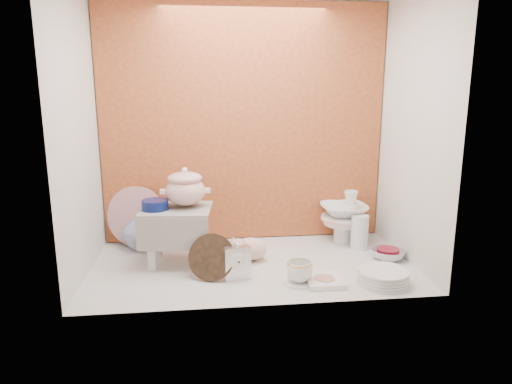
# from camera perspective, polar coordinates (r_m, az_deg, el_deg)

# --- Properties ---
(ground) EXTENTS (1.80, 1.80, 0.00)m
(ground) POSITION_cam_1_polar(r_m,az_deg,el_deg) (2.67, -0.38, -8.92)
(ground) COLOR silver
(ground) RESTS_ON ground
(niche_shell) EXTENTS (1.86, 1.03, 1.53)m
(niche_shell) POSITION_cam_1_polar(r_m,az_deg,el_deg) (2.66, -0.85, 11.55)
(niche_shell) COLOR #B6622D
(niche_shell) RESTS_ON ground
(step_stool) EXTENTS (0.41, 0.37, 0.32)m
(step_stool) POSITION_cam_1_polar(r_m,az_deg,el_deg) (2.69, -9.60, -5.27)
(step_stool) COLOR silver
(step_stool) RESTS_ON ground
(soup_tureen) EXTENTS (0.29, 0.29, 0.23)m
(soup_tureen) POSITION_cam_1_polar(r_m,az_deg,el_deg) (2.64, -8.65, 0.61)
(soup_tureen) COLOR white
(soup_tureen) RESTS_ON step_stool
(cobalt_bowl) EXTENTS (0.15, 0.15, 0.05)m
(cobalt_bowl) POSITION_cam_1_polar(r_m,az_deg,el_deg) (2.63, -12.23, -1.53)
(cobalt_bowl) COLOR #0B1753
(cobalt_bowl) RESTS_ON step_stool
(floral_platter) EXTENTS (0.39, 0.18, 0.38)m
(floral_platter) POSITION_cam_1_polar(r_m,az_deg,el_deg) (3.02, -14.42, -2.91)
(floral_platter) COLOR silver
(floral_platter) RESTS_ON ground
(blue_white_vase) EXTENTS (0.26, 0.26, 0.26)m
(blue_white_vase) POSITION_cam_1_polar(r_m,az_deg,el_deg) (2.98, -13.65, -4.28)
(blue_white_vase) COLOR silver
(blue_white_vase) RESTS_ON ground
(lacquer_tray) EXTENTS (0.27, 0.18, 0.24)m
(lacquer_tray) POSITION_cam_1_polar(r_m,az_deg,el_deg) (2.46, -5.46, -7.96)
(lacquer_tray) COLOR black
(lacquer_tray) RESTS_ON ground
(mantel_clock) EXTENTS (0.14, 0.07, 0.20)m
(mantel_clock) POSITION_cam_1_polar(r_m,az_deg,el_deg) (2.45, -2.30, -8.49)
(mantel_clock) COLOR silver
(mantel_clock) RESTS_ON ground
(plush_pig) EXTENTS (0.28, 0.23, 0.15)m
(plush_pig) POSITION_cam_1_polar(r_m,az_deg,el_deg) (2.71, -0.74, -6.93)
(plush_pig) COLOR beige
(plush_pig) RESTS_ON ground
(teacup_saucer) EXTENTS (0.22, 0.22, 0.01)m
(teacup_saucer) POSITION_cam_1_polar(r_m,az_deg,el_deg) (2.45, 5.29, -10.89)
(teacup_saucer) COLOR white
(teacup_saucer) RESTS_ON ground
(gold_rim_teacup) EXTENTS (0.14, 0.14, 0.11)m
(gold_rim_teacup) POSITION_cam_1_polar(r_m,az_deg,el_deg) (2.43, 5.32, -9.62)
(gold_rim_teacup) COLOR white
(gold_rim_teacup) RESTS_ON teacup_saucer
(lattice_dish) EXTENTS (0.19, 0.19, 0.03)m
(lattice_dish) POSITION_cam_1_polar(r_m,az_deg,el_deg) (2.46, 8.38, -10.69)
(lattice_dish) COLOR white
(lattice_dish) RESTS_ON ground
(dinner_plate_stack) EXTENTS (0.27, 0.27, 0.07)m
(dinner_plate_stack) POSITION_cam_1_polar(r_m,az_deg,el_deg) (2.51, 15.27, -9.96)
(dinner_plate_stack) COLOR white
(dinner_plate_stack) RESTS_ON ground
(crystal_bowl) EXTENTS (0.21, 0.21, 0.06)m
(crystal_bowl) POSITION_cam_1_polar(r_m,az_deg,el_deg) (2.85, 15.80, -7.35)
(crystal_bowl) COLOR silver
(crystal_bowl) RESTS_ON ground
(clear_glass_vase) EXTENTS (0.13, 0.13, 0.21)m
(clear_glass_vase) POSITION_cam_1_polar(r_m,az_deg,el_deg) (2.97, 12.53, -4.79)
(clear_glass_vase) COLOR silver
(clear_glass_vase) RESTS_ON ground
(porcelain_tower) EXTENTS (0.39, 0.39, 0.34)m
(porcelain_tower) POSITION_cam_1_polar(r_m,az_deg,el_deg) (3.06, 10.65, -2.95)
(porcelain_tower) COLOR white
(porcelain_tower) RESTS_ON ground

